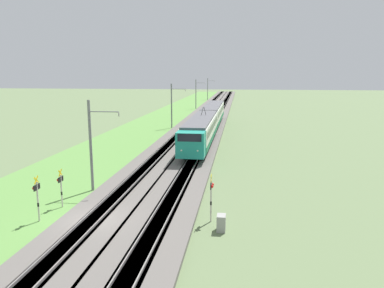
# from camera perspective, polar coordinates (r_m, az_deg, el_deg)

# --- Properties ---
(ground_plane) EXTENTS (400.00, 400.00, 0.00)m
(ground_plane) POSITION_cam_1_polar(r_m,az_deg,el_deg) (25.12, -14.78, -11.64)
(ground_plane) COLOR #60754C
(ballast_main) EXTENTS (240.00, 4.40, 0.30)m
(ballast_main) POSITION_cam_1_polar(r_m,az_deg,el_deg) (72.61, 0.11, 3.42)
(ballast_main) COLOR #605B56
(ballast_main) RESTS_ON ground
(ballast_adjacent) EXTENTS (240.00, 4.40, 0.30)m
(ballast_adjacent) POSITION_cam_1_polar(r_m,az_deg,el_deg) (72.21, 3.42, 3.35)
(ballast_adjacent) COLOR #605B56
(ballast_adjacent) RESTS_ON ground
(track_main) EXTENTS (240.00, 1.57, 0.45)m
(track_main) POSITION_cam_1_polar(r_m,az_deg,el_deg) (72.61, 0.11, 3.42)
(track_main) COLOR #4C4238
(track_main) RESTS_ON ground
(track_adjacent) EXTENTS (240.00, 1.57, 0.45)m
(track_adjacent) POSITION_cam_1_polar(r_m,az_deg,el_deg) (72.20, 3.42, 3.36)
(track_adjacent) COLOR #4C4238
(track_adjacent) RESTS_ON ground
(grass_verge) EXTENTS (240.00, 10.42, 0.12)m
(grass_verge) POSITION_cam_1_polar(r_m,az_deg,el_deg) (73.82, -5.28, 3.42)
(grass_verge) COLOR #5B8E42
(grass_verge) RESTS_ON ground
(passenger_train) EXTENTS (42.00, 3.00, 4.94)m
(passenger_train) POSITION_cam_1_polar(r_m,az_deg,el_deg) (57.76, 2.45, 3.66)
(passenger_train) COLOR teal
(passenger_train) RESTS_ON ground
(crossing_signal_near) EXTENTS (0.70, 0.23, 3.09)m
(crossing_signal_near) POSITION_cam_1_polar(r_m,az_deg,el_deg) (25.69, -22.53, -7.17)
(crossing_signal_near) COLOR beige
(crossing_signal_near) RESTS_ON ground
(crossing_signal_far) EXTENTS (0.70, 0.23, 3.15)m
(crossing_signal_far) POSITION_cam_1_polar(r_m,az_deg,el_deg) (23.98, 2.95, -7.51)
(crossing_signal_far) COLOR beige
(crossing_signal_far) RESTS_ON ground
(crossing_signal_aux) EXTENTS (0.70, 0.23, 2.87)m
(crossing_signal_aux) POSITION_cam_1_polar(r_m,az_deg,el_deg) (27.82, -19.36, -5.93)
(crossing_signal_aux) COLOR beige
(crossing_signal_aux) RESTS_ON ground
(catenary_mast_near) EXTENTS (0.22, 2.56, 7.39)m
(catenary_mast_near) POSITION_cam_1_polar(r_m,az_deg,el_deg) (30.54, -15.08, -0.17)
(catenary_mast_near) COLOR slate
(catenary_mast_near) RESTS_ON ground
(catenary_mast_mid) EXTENTS (0.22, 2.56, 7.67)m
(catenary_mast_mid) POSITION_cam_1_polar(r_m,az_deg,el_deg) (64.20, -3.08, 5.87)
(catenary_mast_mid) COLOR slate
(catenary_mast_mid) RESTS_ON ground
(catenary_mast_far) EXTENTS (0.22, 2.56, 7.84)m
(catenary_mast_far) POSITION_cam_1_polar(r_m,az_deg,el_deg) (98.94, 0.63, 7.64)
(catenary_mast_far) COLOR slate
(catenary_mast_far) RESTS_ON ground
(catenary_mast_distant) EXTENTS (0.22, 2.56, 7.71)m
(catenary_mast_distant) POSITION_cam_1_polar(r_m,az_deg,el_deg) (133.94, 2.42, 8.42)
(catenary_mast_distant) COLOR slate
(catenary_mast_distant) RESTS_ON ground
(equipment_cabinet) EXTENTS (0.76, 0.53, 1.00)m
(equipment_cabinet) POSITION_cam_1_polar(r_m,az_deg,el_deg) (23.17, 4.48, -11.91)
(equipment_cabinet) COLOR gray
(equipment_cabinet) RESTS_ON ground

